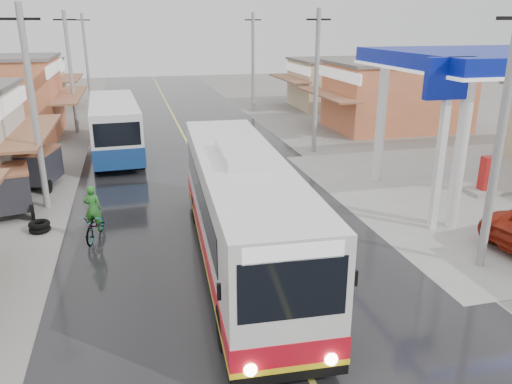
% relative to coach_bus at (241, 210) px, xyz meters
% --- Properties ---
extents(ground, '(120.00, 120.00, 0.00)m').
position_rel_coach_bus_xyz_m(ground, '(0.26, -2.01, -1.82)').
color(ground, slate).
rests_on(ground, ground).
extents(road, '(12.00, 90.00, 0.02)m').
position_rel_coach_bus_xyz_m(road, '(0.26, 12.99, -1.81)').
color(road, black).
rests_on(road, ground).
extents(centre_line, '(0.15, 90.00, 0.01)m').
position_rel_coach_bus_xyz_m(centre_line, '(0.26, 12.99, -1.80)').
color(centre_line, '#D8CC4C').
rests_on(centre_line, road).
extents(shopfronts_right, '(11.00, 44.00, 4.80)m').
position_rel_coach_bus_xyz_m(shopfronts_right, '(15.26, 9.99, -1.82)').
color(shopfronts_right, beige).
rests_on(shopfronts_right, ground).
extents(utility_poles_left, '(1.60, 50.00, 8.00)m').
position_rel_coach_bus_xyz_m(utility_poles_left, '(-6.74, 13.99, -1.82)').
color(utility_poles_left, gray).
rests_on(utility_poles_left, ground).
extents(utility_poles_right, '(1.60, 36.00, 8.00)m').
position_rel_coach_bus_xyz_m(utility_poles_right, '(7.26, 12.99, -1.82)').
color(utility_poles_right, gray).
rests_on(utility_poles_right, ground).
extents(coach_bus, '(3.29, 12.19, 3.77)m').
position_rel_coach_bus_xyz_m(coach_bus, '(0.00, 0.00, 0.00)').
color(coach_bus, silver).
rests_on(coach_bus, road).
extents(second_bus, '(2.98, 9.46, 3.10)m').
position_rel_coach_bus_xyz_m(second_bus, '(-4.00, 14.92, -0.15)').
color(second_bus, silver).
rests_on(second_bus, road).
extents(cyclist, '(1.08, 1.99, 2.03)m').
position_rel_coach_bus_xyz_m(cyclist, '(-4.60, 3.11, -1.15)').
color(cyclist, black).
rests_on(cyclist, ground).
extents(tricycle_near, '(1.97, 2.59, 1.79)m').
position_rel_coach_bus_xyz_m(tricycle_near, '(-7.33, 9.81, -0.80)').
color(tricycle_near, '#26262D').
rests_on(tricycle_near, ground).
extents(tricycle_far, '(2.09, 2.55, 1.90)m').
position_rel_coach_bus_xyz_m(tricycle_far, '(-7.95, 6.43, -0.74)').
color(tricycle_far, '#26262D').
rests_on(tricycle_far, ground).
extents(tyre_stack, '(0.77, 0.77, 0.39)m').
position_rel_coach_bus_xyz_m(tyre_stack, '(-6.64, 4.27, -1.62)').
color(tyre_stack, black).
rests_on(tyre_stack, ground).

